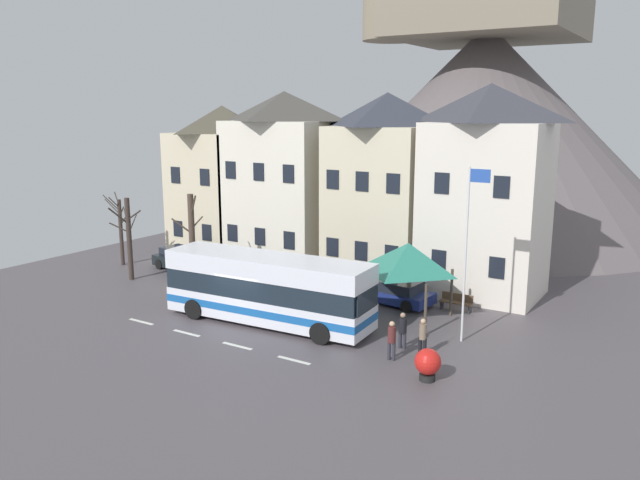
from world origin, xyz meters
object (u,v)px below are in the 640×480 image
Objects in this scene: parked_car_01 at (183,259)px; pedestrian_03 at (392,338)px; townhouse_00 at (224,180)px; townhouse_01 at (285,179)px; transit_bus at (268,290)px; pedestrian_01 at (423,336)px; flagpole at (468,244)px; bare_tree_01 at (121,229)px; townhouse_03 at (486,192)px; bare_tree_00 at (129,237)px; bus_shelter at (408,258)px; pedestrian_02 at (403,328)px; bare_tree_02 at (192,240)px; townhouse_02 at (386,187)px; pedestrian_00 at (365,309)px; parked_car_02 at (393,292)px; harbour_buoy at (428,363)px; hilltop_castle at (482,117)px; public_bench at (456,302)px; parked_car_00 at (247,270)px.

pedestrian_03 reaches higher than parked_car_01.
townhouse_00 is at bearing 110.99° from parked_car_01.
townhouse_01 is 12.93m from transit_bus.
flagpole is at bearing 70.04° from pedestrian_01.
townhouse_00 is 8.10m from bare_tree_01.
bare_tree_00 is (-18.93, -8.29, -3.11)m from townhouse_03.
bus_shelter is 3.95m from flagpole.
townhouse_00 reaches higher than bare_tree_00.
flagpole is at bearing 48.27° from pedestrian_02.
pedestrian_01 is at bearing -8.98° from bare_tree_02.
transit_bus is at bearing -15.49° from bare_tree_01.
townhouse_02 reaches higher than pedestrian_00.
townhouse_01 reaches higher than flagpole.
parked_car_01 is 2.82× the size of pedestrian_00.
harbour_buoy is (5.33, -8.11, 0.08)m from parked_car_02.
hilltop_castle reaches higher than parked_car_01.
parked_car_01 reaches higher than harbour_buoy.
bare_tree_00 is at bearing -122.38° from townhouse_01.
parked_car_02 is at bearing -169.85° from public_bench.
parked_car_01 is (-11.62, -5.44, -4.86)m from townhouse_02.
transit_bus is at bearing 167.34° from harbour_buoy.
hilltop_castle is at bearing 85.93° from transit_bus.
townhouse_01 reaches higher than pedestrian_01.
parked_car_00 is at bearing 132.27° from transit_bus.
pedestrian_02 is 6.25m from public_bench.
townhouse_03 reaches higher than townhouse_01.
flagpole reaches higher than bus_shelter.
parked_car_00 is at bearing 157.73° from pedestrian_02.
public_bench is 0.34× the size of bare_tree_01.
townhouse_03 is at bearing 23.65° from bare_tree_00.
pedestrian_02 is at bearing -91.58° from townhouse_03.
bare_tree_00 is at bearing -179.73° from pedestrian_00.
townhouse_02 is 8.41m from bus_shelter.
pedestrian_03 is 1.33× the size of harbour_buoy.
townhouse_01 is 6.82× the size of public_bench.
townhouse_00 is 2.27× the size of parked_car_00.
public_bench is at bearing -1.73° from parked_car_00.
townhouse_03 is 21.42m from hilltop_castle.
townhouse_01 reaches higher than parked_car_01.
townhouse_00 reaches higher than parked_car_01.
harbour_buoy is (2.03, -8.70, 0.23)m from public_bench.
harbour_buoy is (15.40, -12.58, -4.92)m from townhouse_01.
hilltop_castle reaches higher than harbour_buoy.
bare_tree_01 is (-4.39, -1.13, 1.71)m from parked_car_01.
townhouse_03 is 12.20m from pedestrian_03.
pedestrian_03 is 22.80m from bare_tree_01.
pedestrian_03 reaches higher than pedestrian_02.
bare_tree_02 is (-15.13, 2.39, 1.97)m from pedestrian_01.
townhouse_00 is 2.71× the size of bus_shelter.
pedestrian_02 is 0.98× the size of public_bench.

